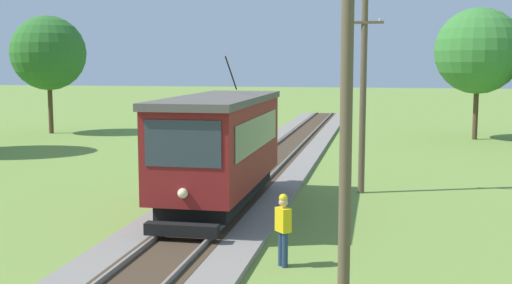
{
  "coord_description": "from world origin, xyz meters",
  "views": [
    {
      "loc": [
        5.07,
        -0.24,
        4.87
      ],
      "look_at": [
        0.55,
        22.99,
        1.94
      ],
      "focal_mm": 44.74,
      "sensor_mm": 36.0,
      "label": 1
    }
  ],
  "objects_px": {
    "utility_pole_near_tram": "(346,96)",
    "utility_pole_mid": "(363,94)",
    "tree_left_far": "(478,51)",
    "red_tram": "(220,146)",
    "tree_horizon": "(48,53)",
    "track_worker": "(283,227)"
  },
  "relations": [
    {
      "from": "track_worker",
      "to": "utility_pole_near_tram",
      "type": "bearing_deg",
      "value": 80.1
    },
    {
      "from": "tree_left_far",
      "to": "tree_horizon",
      "type": "distance_m",
      "value": 28.65
    },
    {
      "from": "tree_left_far",
      "to": "tree_horizon",
      "type": "height_order",
      "value": "tree_left_far"
    },
    {
      "from": "track_worker",
      "to": "tree_horizon",
      "type": "distance_m",
      "value": 33.38
    },
    {
      "from": "red_tram",
      "to": "tree_horizon",
      "type": "bearing_deg",
      "value": 129.93
    },
    {
      "from": "utility_pole_near_tram",
      "to": "tree_left_far",
      "type": "relative_size",
      "value": 0.99
    },
    {
      "from": "utility_pole_near_tram",
      "to": "utility_pole_mid",
      "type": "bearing_deg",
      "value": 90.0
    },
    {
      "from": "red_tram",
      "to": "track_worker",
      "type": "relative_size",
      "value": 4.79
    },
    {
      "from": "utility_pole_mid",
      "to": "tree_horizon",
      "type": "relative_size",
      "value": 0.89
    },
    {
      "from": "track_worker",
      "to": "tree_left_far",
      "type": "distance_m",
      "value": 29.5
    },
    {
      "from": "utility_pole_mid",
      "to": "tree_left_far",
      "type": "bearing_deg",
      "value": 70.24
    },
    {
      "from": "tree_left_far",
      "to": "red_tram",
      "type": "bearing_deg",
      "value": -116.02
    },
    {
      "from": "red_tram",
      "to": "utility_pole_near_tram",
      "type": "distance_m",
      "value": 9.18
    },
    {
      "from": "utility_pole_near_tram",
      "to": "utility_pole_mid",
      "type": "xyz_separation_m",
      "value": [
        0.0,
        11.97,
        -0.54
      ]
    },
    {
      "from": "utility_pole_near_tram",
      "to": "track_worker",
      "type": "height_order",
      "value": "utility_pole_near_tram"
    },
    {
      "from": "utility_pole_near_tram",
      "to": "tree_left_far",
      "type": "distance_m",
      "value": 31.27
    },
    {
      "from": "red_tram",
      "to": "tree_horizon",
      "type": "relative_size",
      "value": 1.05
    },
    {
      "from": "red_tram",
      "to": "track_worker",
      "type": "xyz_separation_m",
      "value": [
        2.86,
        -5.19,
        -1.21
      ]
    },
    {
      "from": "red_tram",
      "to": "tree_left_far",
      "type": "distance_m",
      "value": 25.56
    },
    {
      "from": "track_worker",
      "to": "tree_left_far",
      "type": "relative_size",
      "value": 0.21
    },
    {
      "from": "red_tram",
      "to": "utility_pole_near_tram",
      "type": "height_order",
      "value": "utility_pole_near_tram"
    },
    {
      "from": "utility_pole_mid",
      "to": "tree_left_far",
      "type": "height_order",
      "value": "tree_left_far"
    }
  ]
}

